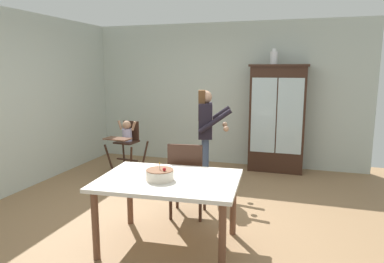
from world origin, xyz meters
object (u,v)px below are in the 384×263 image
object	(u,v)px
ceramic_vase	(274,57)
dining_table	(169,187)
adult_person	(206,128)
birthday_cake	(160,175)
china_cabinet	(277,118)
dining_chair_far_side	(187,175)
high_chair_with_toddler	(127,137)

from	to	relation	value
ceramic_vase	dining_table	world-z (taller)	ceramic_vase
adult_person	birthday_cake	xyz separation A→B (m)	(0.03, -1.89, -0.17)
china_cabinet	ceramic_vase	distance (m)	1.08
birthday_cake	dining_chair_far_side	xyz separation A→B (m)	(0.02, 0.80, -0.24)
ceramic_vase	high_chair_with_toddler	world-z (taller)	ceramic_vase
china_cabinet	adult_person	world-z (taller)	china_cabinet
ceramic_vase	adult_person	xyz separation A→B (m)	(-0.85, -1.40, -1.07)
adult_person	dining_table	world-z (taller)	adult_person
dining_chair_far_side	adult_person	bearing A→B (deg)	-94.37
ceramic_vase	dining_table	distance (m)	3.58
adult_person	dining_chair_far_side	world-z (taller)	adult_person
high_chair_with_toddler	dining_chair_far_side	world-z (taller)	dining_chair_far_side
dining_chair_far_side	high_chair_with_toddler	bearing A→B (deg)	-50.06
high_chair_with_toddler	birthday_cake	size ratio (longest dim) A/B	3.39
adult_person	dining_table	xyz separation A→B (m)	(0.10, -1.81, -0.32)
china_cabinet	ceramic_vase	size ratio (longest dim) A/B	7.10
adult_person	ceramic_vase	bearing A→B (deg)	-45.74
high_chair_with_toddler	dining_table	size ratio (longest dim) A/B	0.64
china_cabinet	dining_table	xyz separation A→B (m)	(-0.85, -3.21, -0.32)
adult_person	dining_table	size ratio (longest dim) A/B	1.03
birthday_cake	dining_chair_far_side	distance (m)	0.84
adult_person	dining_chair_far_side	bearing A→B (deg)	168.09
dining_table	birthday_cake	world-z (taller)	birthday_cake
china_cabinet	dining_table	size ratio (longest dim) A/B	1.29
ceramic_vase	dining_table	size ratio (longest dim) A/B	0.18
high_chair_with_toddler	adult_person	distance (m)	1.63
china_cabinet	dining_chair_far_side	size ratio (longest dim) A/B	2.00
high_chair_with_toddler	dining_table	xyz separation A→B (m)	(1.65, -2.22, -0.01)
china_cabinet	dining_table	bearing A→B (deg)	-104.78
ceramic_vase	dining_table	bearing A→B (deg)	-103.07
adult_person	dining_table	distance (m)	1.84
dining_table	dining_chair_far_side	xyz separation A→B (m)	(-0.05, 0.72, -0.09)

